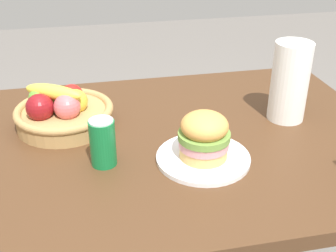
{
  "coord_description": "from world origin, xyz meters",
  "views": [
    {
      "loc": [
        -0.16,
        -1.04,
        1.37
      ],
      "look_at": [
        0.05,
        -0.04,
        0.81
      ],
      "focal_mm": 46.41,
      "sensor_mm": 36.0,
      "label": 1
    }
  ],
  "objects_px": {
    "fruit_basket": "(62,111)",
    "sandwich": "(204,135)",
    "plate": "(203,158)",
    "soda_can": "(103,142)",
    "paper_towel_roll": "(290,82)"
  },
  "relations": [
    {
      "from": "fruit_basket",
      "to": "paper_towel_roll",
      "type": "xyz_separation_m",
      "value": [
        0.67,
        -0.09,
        0.07
      ]
    },
    {
      "from": "plate",
      "to": "sandwich",
      "type": "height_order",
      "value": "sandwich"
    },
    {
      "from": "plate",
      "to": "paper_towel_roll",
      "type": "bearing_deg",
      "value": 29.74
    },
    {
      "from": "sandwich",
      "to": "soda_can",
      "type": "relative_size",
      "value": 1.06
    },
    {
      "from": "plate",
      "to": "soda_can",
      "type": "distance_m",
      "value": 0.26
    },
    {
      "from": "soda_can",
      "to": "fruit_basket",
      "type": "xyz_separation_m",
      "value": [
        -0.1,
        0.23,
        -0.01
      ]
    },
    {
      "from": "fruit_basket",
      "to": "soda_can",
      "type": "bearing_deg",
      "value": -66.29
    },
    {
      "from": "fruit_basket",
      "to": "paper_towel_roll",
      "type": "bearing_deg",
      "value": -7.72
    },
    {
      "from": "sandwich",
      "to": "soda_can",
      "type": "distance_m",
      "value": 0.26
    },
    {
      "from": "plate",
      "to": "sandwich",
      "type": "xyz_separation_m",
      "value": [
        0.0,
        0.0,
        0.07
      ]
    },
    {
      "from": "paper_towel_roll",
      "to": "plate",
      "type": "bearing_deg",
      "value": -150.26
    },
    {
      "from": "sandwich",
      "to": "paper_towel_roll",
      "type": "relative_size",
      "value": 0.56
    },
    {
      "from": "sandwich",
      "to": "soda_can",
      "type": "xyz_separation_m",
      "value": [
        -0.25,
        0.04,
        -0.01
      ]
    },
    {
      "from": "fruit_basket",
      "to": "sandwich",
      "type": "bearing_deg",
      "value": -37.1
    },
    {
      "from": "sandwich",
      "to": "soda_can",
      "type": "height_order",
      "value": "sandwich"
    }
  ]
}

